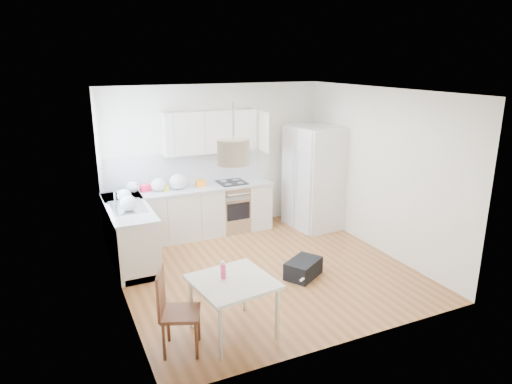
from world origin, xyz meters
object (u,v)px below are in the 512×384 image
Objects in this scene: dining_table at (233,286)px; gym_bag at (303,268)px; dining_chair at (181,311)px; refrigerator at (315,178)px.

dining_table is 1.82m from gym_bag.
dining_chair is 2.38m from gym_bag.
dining_table is 1.74× the size of gym_bag.
refrigerator is 1.98× the size of dining_table.
refrigerator is 3.43× the size of gym_bag.
dining_table is 0.66m from dining_chair.
dining_chair is 1.71× the size of gym_bag.
refrigerator is 2.36m from gym_bag.
gym_bag is (-1.28, -1.79, -0.84)m from refrigerator.
refrigerator reaches higher than gym_bag.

